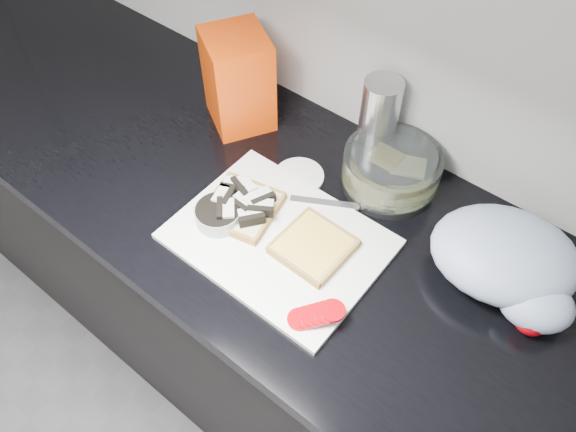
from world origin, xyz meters
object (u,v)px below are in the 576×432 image
Objects in this scene: glass_bowl at (391,170)px; bread_bag at (238,80)px; steel_canister at (378,120)px; cutting_board at (279,239)px.

bread_bag reaches higher than glass_bowl.
steel_canister is (-0.08, 0.06, 0.06)m from glass_bowl.
steel_canister reaches higher than cutting_board.
bread_bag is 1.14× the size of steel_canister.
bread_bag is at bearing -173.97° from glass_bowl.
glass_bowl is 0.11m from steel_canister.
bread_bag is (-0.30, 0.22, 0.10)m from cutting_board.
steel_canister is at bearing 48.26° from bread_bag.
steel_canister is (0.31, 0.10, -0.01)m from bread_bag.
bread_bag reaches higher than cutting_board.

